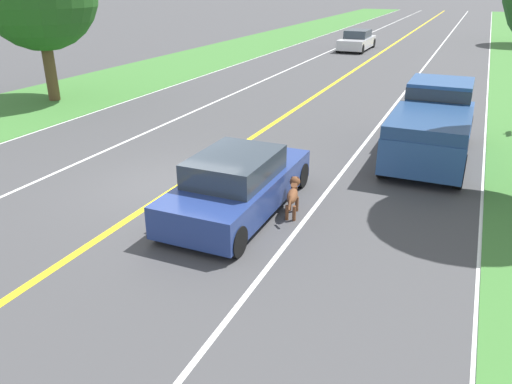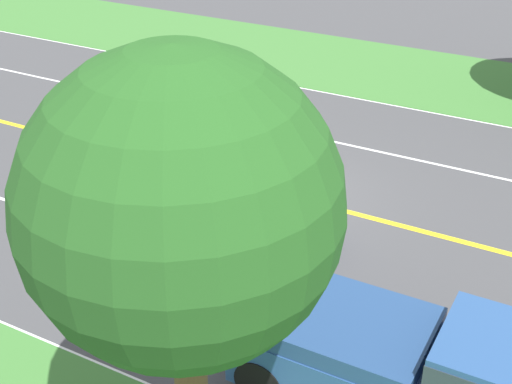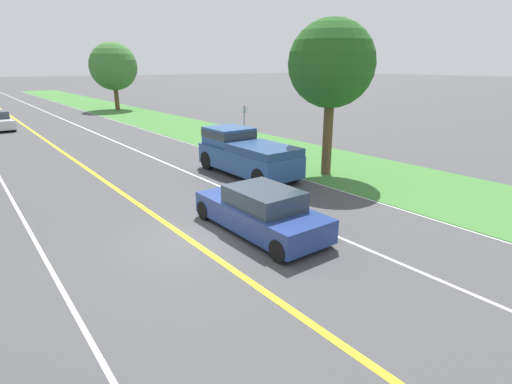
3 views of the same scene
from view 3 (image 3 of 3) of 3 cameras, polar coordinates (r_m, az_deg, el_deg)
ground_plane at (r=11.46m, az=-9.29°, el=-6.88°), size 400.00×400.00×0.00m
centre_divider_line at (r=11.46m, az=-9.29°, el=-6.87°), size 0.18×160.00×0.01m
lane_edge_line_right at (r=15.72m, az=13.73°, el=-0.31°), size 0.14×160.00×0.01m
lane_dash_same_dir at (r=13.30m, az=4.09°, el=-3.13°), size 0.10×160.00×0.01m
lane_dash_oncoming at (r=10.49m, az=-26.65°, el=-11.05°), size 0.10×160.00×0.01m
grass_verge_right at (r=18.07m, az=19.79°, el=1.51°), size 6.00×160.00×0.03m
ego_car at (r=11.69m, az=0.71°, el=-2.79°), size 1.84×4.46×1.36m
dog at (r=12.69m, az=3.84°, el=-1.93°), size 0.42×1.21×0.77m
pickup_truck at (r=17.93m, az=-1.60°, el=5.68°), size 2.07×5.25×1.97m
roadside_tree_right_near at (r=17.87m, az=10.73°, el=17.45°), size 3.68×3.68×6.62m
roadside_tree_right_far at (r=47.69m, az=-19.70°, el=16.52°), size 5.04×5.04×7.14m
street_sign at (r=22.96m, az=-1.66°, el=9.90°), size 0.11×0.64×2.59m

